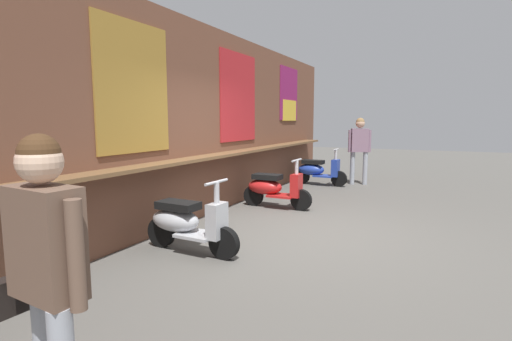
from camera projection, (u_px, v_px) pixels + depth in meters
ground_plane at (302, 233)px, 5.90m from camera, size 36.59×36.59×0.00m
market_stall_facade at (190, 122)px, 6.56m from camera, size 13.07×0.61×3.32m
scooter_silver at (186, 222)px, 5.02m from camera, size 0.46×1.40×0.97m
scooter_red at (273, 188)px, 7.55m from camera, size 0.46×1.40×0.97m
scooter_blue at (317, 170)px, 10.19m from camera, size 0.46×1.40×0.97m
shopper_with_handbag at (45, 261)px, 1.97m from camera, size 0.27×0.65×1.64m
shopper_browsing at (360, 143)px, 10.17m from camera, size 0.35×0.55×1.75m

